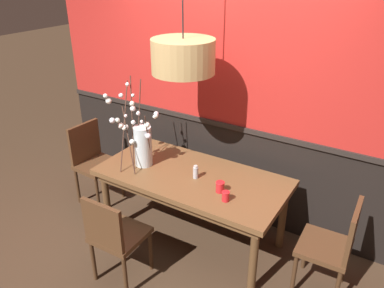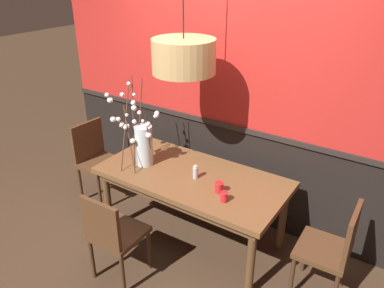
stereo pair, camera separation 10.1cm
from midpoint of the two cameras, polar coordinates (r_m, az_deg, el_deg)
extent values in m
plane|color=#422D1E|center=(4.02, 0.74, -13.75)|extent=(24.00, 24.00, 0.00)
cube|color=black|center=(4.21, 5.69, -3.51)|extent=(4.20, 0.12, 1.02)
cube|color=black|center=(3.97, 5.95, 3.08)|extent=(4.20, 0.14, 0.05)
cube|color=#B2231E|center=(3.72, 6.72, 16.55)|extent=(4.20, 0.12, 1.91)
cube|color=brown|center=(3.61, 0.80, -4.99)|extent=(1.79, 0.87, 0.05)
cube|color=brown|center=(3.64, 0.80, -5.88)|extent=(1.68, 0.77, 0.08)
cylinder|color=brown|center=(4.02, -11.75, -8.28)|extent=(0.07, 0.07, 0.69)
cylinder|color=brown|center=(3.29, 9.66, -17.13)|extent=(0.07, 0.07, 0.69)
cylinder|color=brown|center=(4.45, -5.51, -4.19)|extent=(0.07, 0.07, 0.69)
cylinder|color=brown|center=(3.80, 14.14, -10.84)|extent=(0.07, 0.07, 0.69)
cube|color=#4C301C|center=(3.38, 19.82, -14.60)|extent=(0.41, 0.43, 0.04)
cube|color=#4C301C|center=(3.23, 23.59, -12.27)|extent=(0.05, 0.40, 0.42)
cylinder|color=#412917|center=(3.43, 15.55, -18.63)|extent=(0.04, 0.04, 0.43)
cylinder|color=#412917|center=(3.69, 17.30, -15.09)|extent=(0.04, 0.04, 0.43)
cylinder|color=#412917|center=(3.66, 22.61, -16.49)|extent=(0.04, 0.04, 0.43)
cube|color=#4C301C|center=(4.44, 3.09, -2.56)|extent=(0.44, 0.39, 0.04)
cube|color=#4C301C|center=(4.45, 4.32, 1.35)|extent=(0.42, 0.04, 0.49)
cylinder|color=#412917|center=(4.36, 4.05, -6.82)|extent=(0.04, 0.04, 0.43)
cylinder|color=#412917|center=(4.53, -0.12, -5.38)|extent=(0.04, 0.04, 0.43)
cylinder|color=#412917|center=(4.60, 6.09, -4.99)|extent=(0.04, 0.04, 0.43)
cylinder|color=#412917|center=(4.76, 2.08, -3.70)|extent=(0.04, 0.04, 0.43)
cube|color=#4C301C|center=(3.42, -10.03, -12.98)|extent=(0.42, 0.42, 0.04)
cube|color=#4C301C|center=(3.18, -12.60, -11.55)|extent=(0.39, 0.05, 0.40)
cylinder|color=#412917|center=(3.76, -10.00, -13.39)|extent=(0.04, 0.04, 0.42)
cylinder|color=#412917|center=(3.58, -5.61, -15.44)|extent=(0.04, 0.04, 0.42)
cylinder|color=#412917|center=(3.58, -13.88, -16.27)|extent=(0.04, 0.04, 0.42)
cylinder|color=#412917|center=(3.39, -9.43, -18.67)|extent=(0.04, 0.04, 0.42)
cube|color=#4C301C|center=(4.47, -12.89, -2.88)|extent=(0.42, 0.46, 0.04)
cube|color=#4C301C|center=(4.49, -14.69, 0.51)|extent=(0.06, 0.42, 0.44)
cylinder|color=#412917|center=(4.58, -9.44, -5.27)|extent=(0.04, 0.04, 0.44)
cylinder|color=#412917|center=(4.38, -12.97, -7.25)|extent=(0.04, 0.04, 0.44)
cylinder|color=#412917|center=(4.81, -12.25, -3.97)|extent=(0.04, 0.04, 0.44)
cylinder|color=#412917|center=(4.61, -15.73, -5.78)|extent=(0.04, 0.04, 0.44)
cylinder|color=silver|center=(3.72, -6.42, -0.21)|extent=(0.17, 0.17, 0.40)
cylinder|color=silver|center=(3.79, -6.31, -2.27)|extent=(0.15, 0.15, 0.09)
cylinder|color=#472D23|center=(3.64, -7.98, 3.20)|extent=(0.13, 0.19, 0.86)
sphere|color=white|center=(3.60, -8.93, 4.29)|extent=(0.03, 0.03, 0.03)
sphere|color=white|center=(3.56, -9.59, 7.27)|extent=(0.04, 0.04, 0.04)
sphere|color=white|center=(3.65, -7.84, 3.34)|extent=(0.04, 0.04, 0.04)
cylinder|color=#472D23|center=(3.67, -7.03, 3.17)|extent=(0.03, 0.17, 0.83)
sphere|color=white|center=(3.67, -6.59, 3.45)|extent=(0.03, 0.03, 0.03)
sphere|color=white|center=(3.62, -7.99, 6.12)|extent=(0.05, 0.05, 0.05)
sphere|color=white|center=(3.59, -8.64, 8.90)|extent=(0.04, 0.04, 0.04)
sphere|color=white|center=(3.65, -7.09, 4.68)|extent=(0.04, 0.04, 0.04)
sphere|color=white|center=(3.60, -7.86, 7.30)|extent=(0.03, 0.03, 0.03)
sphere|color=white|center=(3.63, -7.87, 5.36)|extent=(0.05, 0.05, 0.05)
cylinder|color=#472D23|center=(3.69, -9.18, 2.78)|extent=(0.15, 0.36, 0.79)
sphere|color=white|center=(3.64, -11.37, 6.45)|extent=(0.06, 0.06, 0.06)
sphere|color=white|center=(3.69, -8.87, 2.65)|extent=(0.05, 0.05, 0.05)
sphere|color=white|center=(3.61, -11.83, 7.18)|extent=(0.04, 0.04, 0.04)
sphere|color=white|center=(3.69, -9.15, 2.48)|extent=(0.04, 0.04, 0.04)
cylinder|color=#472D23|center=(3.63, -8.55, 0.69)|extent=(0.24, 0.16, 0.59)
sphere|color=white|center=(3.53, -10.16, 3.65)|extent=(0.04, 0.04, 0.04)
sphere|color=white|center=(3.62, -8.08, 0.44)|extent=(0.05, 0.05, 0.05)
sphere|color=white|center=(3.52, -10.92, 3.61)|extent=(0.05, 0.05, 0.05)
sphere|color=white|center=(3.57, -9.69, 2.85)|extent=(0.06, 0.06, 0.06)
cylinder|color=#472D23|center=(3.62, -5.62, 0.50)|extent=(0.04, 0.12, 0.55)
sphere|color=white|center=(3.53, -4.66, 4.16)|extent=(0.04, 0.04, 0.04)
sphere|color=white|center=(3.49, -4.48, 4.30)|extent=(0.04, 0.04, 0.04)
sphere|color=white|center=(3.52, -5.81, 2.95)|extent=(0.05, 0.05, 0.05)
sphere|color=white|center=(3.57, -5.65, 1.28)|extent=(0.05, 0.05, 0.05)
sphere|color=white|center=(3.50, -4.44, 4.57)|extent=(0.05, 0.05, 0.05)
cylinder|color=red|center=(3.33, 4.94, -6.47)|extent=(0.08, 0.08, 0.10)
torus|color=red|center=(3.31, 4.97, -5.81)|extent=(0.08, 0.08, 0.01)
cylinder|color=silver|center=(3.34, 4.93, -6.69)|extent=(0.05, 0.05, 0.05)
cylinder|color=red|center=(3.22, 5.72, -7.86)|extent=(0.06, 0.06, 0.09)
torus|color=red|center=(3.20, 5.75, -7.26)|extent=(0.07, 0.07, 0.01)
cylinder|color=silver|center=(3.23, 5.71, -8.06)|extent=(0.04, 0.04, 0.04)
cylinder|color=#ADADB2|center=(3.52, 1.34, -4.32)|extent=(0.05, 0.05, 0.11)
cylinder|color=beige|center=(3.49, 1.35, -3.40)|extent=(0.04, 0.04, 0.02)
cylinder|color=tan|center=(3.32, -0.35, 12.98)|extent=(0.55, 0.55, 0.29)
sphere|color=#F9EAB7|center=(3.33, -0.35, 12.24)|extent=(0.14, 0.14, 0.14)
camera|label=1|loc=(0.05, -89.16, 0.41)|focal=35.70mm
camera|label=2|loc=(0.05, 90.84, -0.41)|focal=35.70mm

